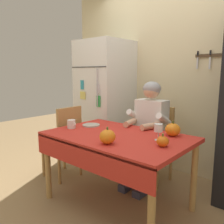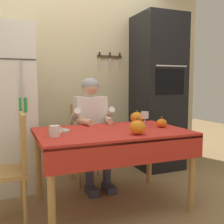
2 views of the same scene
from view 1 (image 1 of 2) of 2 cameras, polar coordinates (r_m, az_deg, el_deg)
name	(u,v)px [view 1 (image 1 of 2)]	position (r m, az deg, el deg)	size (l,w,h in m)	color
ground_plane	(111,208)	(2.57, -0.28, -22.06)	(10.00, 10.00, 0.00)	#93754C
back_wall_assembly	(180,76)	(3.31, 16.10, 8.34)	(3.70, 0.13, 2.60)	beige
refrigerator	(105,102)	(3.57, -1.68, 2.34)	(0.68, 0.71, 1.80)	white
dining_table	(116,143)	(2.35, 0.95, -7.57)	(1.40, 0.90, 0.74)	tan
chair_behind_person	(156,140)	(3.03, 10.55, -6.68)	(0.40, 0.40, 0.93)	tan
seated_person	(148,125)	(2.81, 8.74, -3.12)	(0.47, 0.55, 1.25)	#38384C
chair_left_side	(65,139)	(3.07, -11.27, -6.47)	(0.40, 0.40, 0.93)	tan
coffee_mug	(71,124)	(2.64, -9.76, -2.88)	(0.12, 0.09, 0.09)	white
wine_glass	(159,128)	(2.17, 11.17, -3.92)	(0.08, 0.08, 0.15)	white
pumpkin_large	(173,130)	(2.36, 14.44, -4.13)	(0.15, 0.15, 0.15)	orange
pumpkin_medium	(107,137)	(2.04, -1.11, -5.98)	(0.14, 0.14, 0.15)	orange
pumpkin_small	(163,141)	(2.02, 12.11, -6.94)	(0.10, 0.10, 0.11)	orange
serving_tray	(91,125)	(2.74, -5.06, -3.17)	(0.20, 0.20, 0.02)	#B7B2A8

